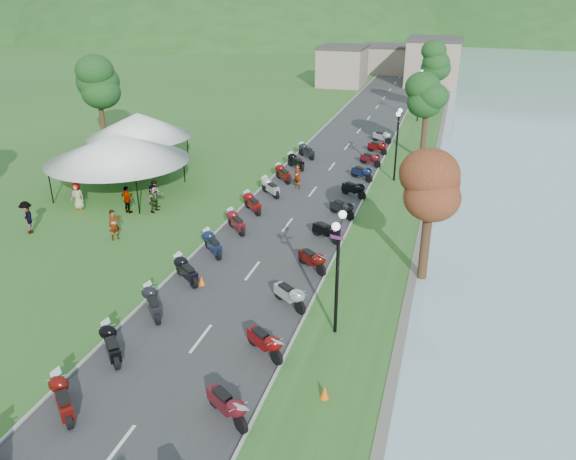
% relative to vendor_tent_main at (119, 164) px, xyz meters
% --- Properties ---
extents(road, '(7.00, 120.00, 0.02)m').
position_rel_vendor_tent_main_xyz_m(road, '(12.36, 9.72, -1.99)').
color(road, '#363639').
rests_on(road, ground).
extents(hills_backdrop, '(360.00, 120.00, 76.00)m').
position_rel_vendor_tent_main_xyz_m(hills_backdrop, '(12.36, 169.72, -2.00)').
color(hills_backdrop, '#285621').
rests_on(hills_backdrop, ground).
extents(far_building, '(18.00, 16.00, 5.00)m').
position_rel_vendor_tent_main_xyz_m(far_building, '(10.36, 54.72, 0.50)').
color(far_building, gray).
rests_on(far_building, ground).
extents(moto_row_left, '(2.60, 48.74, 1.10)m').
position_rel_vendor_tent_main_xyz_m(moto_row_left, '(9.78, -11.70, -1.45)').
color(moto_row_left, '#331411').
rests_on(moto_row_left, ground).
extents(moto_row_right, '(2.60, 45.77, 1.10)m').
position_rel_vendor_tent_main_xyz_m(moto_row_right, '(15.07, -3.67, -1.45)').
color(moto_row_right, '#331411').
rests_on(moto_row_right, ground).
extents(vendor_tent_main, '(6.25, 6.25, 4.00)m').
position_rel_vendor_tent_main_xyz_m(vendor_tent_main, '(0.00, 0.00, 0.00)').
color(vendor_tent_main, white).
rests_on(vendor_tent_main, ground).
extents(vendor_tent_side, '(5.32, 5.32, 4.00)m').
position_rel_vendor_tent_main_xyz_m(vendor_tent_side, '(-2.06, 6.21, 0.00)').
color(vendor_tent_side, white).
rests_on(vendor_tent_side, ground).
extents(tree_lakeside, '(2.69, 2.69, 7.47)m').
position_rel_vendor_tent_main_xyz_m(tree_lakeside, '(20.37, -6.57, 1.74)').
color(tree_lakeside, '#1F4F1E').
rests_on(tree_lakeside, ground).
extents(pedestrian_a, '(0.73, 0.78, 1.74)m').
position_rel_vendor_tent_main_xyz_m(pedestrian_a, '(3.85, -6.89, -2.00)').
color(pedestrian_a, slate).
rests_on(pedestrian_a, ground).
extents(pedestrian_b, '(0.95, 0.76, 1.72)m').
position_rel_vendor_tent_main_xyz_m(pedestrian_b, '(3.45, -1.68, -2.00)').
color(pedestrian_b, slate).
rests_on(pedestrian_b, ground).
extents(pedestrian_c, '(1.24, 1.17, 1.88)m').
position_rel_vendor_tent_main_xyz_m(pedestrian_c, '(-1.32, -7.50, -2.00)').
color(pedestrian_c, slate).
rests_on(pedestrian_c, ground).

